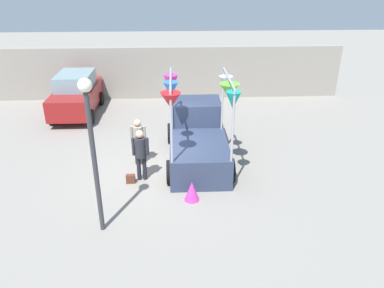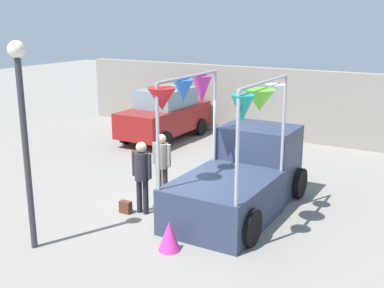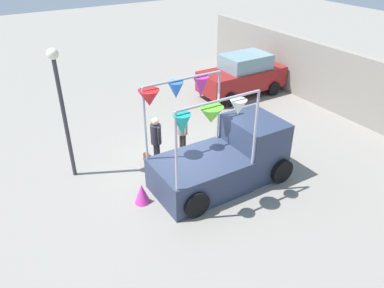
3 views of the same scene
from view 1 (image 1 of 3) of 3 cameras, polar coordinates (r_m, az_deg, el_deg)
name	(u,v)px [view 1 (image 1 of 3)]	position (r m, az deg, el deg)	size (l,w,h in m)	color
ground_plane	(161,170)	(12.68, -4.75, -3.91)	(60.00, 60.00, 0.00)	gray
vendor_truck	(197,135)	(13.05, 0.80, 1.44)	(2.44, 4.11, 3.22)	#2D3851
parked_car	(76,94)	(17.97, -17.22, 7.28)	(1.88, 4.00, 1.88)	maroon
person_customer	(141,150)	(11.71, -7.84, -0.99)	(0.53, 0.34, 1.71)	black
person_vendor	(138,138)	(12.70, -8.19, 0.96)	(0.53, 0.34, 1.65)	#2D2823
handbag	(131,179)	(12.00, -9.33, -5.27)	(0.28, 0.16, 0.28)	#592D1E
street_lamp	(91,138)	(8.95, -15.08, 0.96)	(0.32, 0.32, 4.03)	#333338
brick_boundary_wall	(164,73)	(19.45, -4.23, 10.77)	(18.00, 0.36, 2.60)	gray
folded_kite_bundle_magenta	(192,191)	(10.94, -0.02, -7.18)	(0.44, 0.44, 0.60)	#D83399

